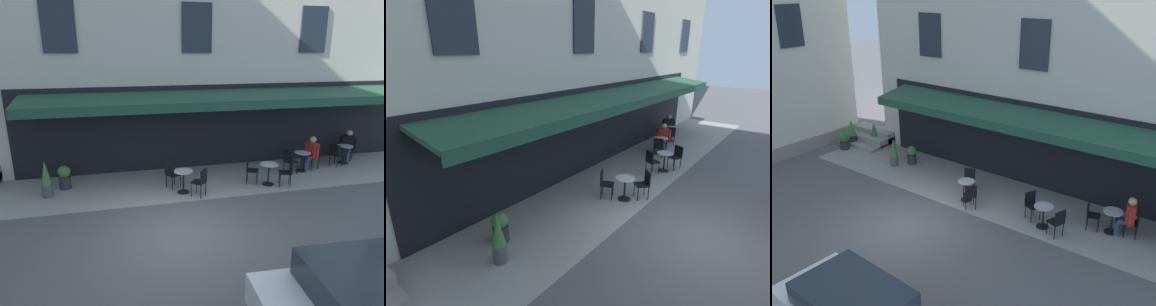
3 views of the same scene
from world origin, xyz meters
TOP-DOWN VIEW (x-y plane):
  - ground_plane at (0.00, 0.00)m, footprint 70.00×70.00m
  - sidewalk_cafe_terrace at (-3.25, -3.40)m, footprint 20.50×3.20m
  - cafe_table_near_entrance at (-7.61, -3.89)m, footprint 0.60×0.60m
  - cafe_chair_black_corner_right at (-7.02, -3.65)m, footprint 0.52×0.52m
  - cafe_chair_black_by_window at (-8.08, -4.30)m, footprint 0.56×0.56m
  - cafe_table_mid_terrace at (-3.59, -2.50)m, footprint 0.60×0.60m
  - cafe_chair_black_under_awning at (-4.18, -2.27)m, footprint 0.52×0.52m
  - cafe_chair_black_kerbside at (-3.03, -2.79)m, footprint 0.54×0.54m
  - cafe_table_streetside at (-0.61, -2.51)m, footprint 0.60×0.60m
  - cafe_chair_black_corner_left at (-1.09, -2.08)m, footprint 0.56×0.56m
  - cafe_chair_black_facing_street at (-0.34, -3.07)m, footprint 0.54×0.54m
  - cafe_table_far_end at (-5.43, -3.47)m, footprint 0.60×0.60m
  - cafe_chair_black_back_row at (-4.82, -3.31)m, footprint 0.49×0.49m
  - cafe_chair_black_near_door at (-6.04, -3.62)m, footprint 0.49×0.49m
  - seated_patron_in_red at (-5.83, -3.57)m, footprint 0.61×0.65m
  - seated_companion_in_black at (-7.92, -4.16)m, footprint 0.64×0.63m
  - potted_plant_entrance_right at (3.16, -3.76)m, footprint 0.41×0.41m
  - potted_plant_under_sign at (3.62, -3.17)m, footprint 0.32×0.32m

SIDE VIEW (x-z plane):
  - ground_plane at x=0.00m, z-range 0.00..0.00m
  - sidewalk_cafe_terrace at x=-3.25m, z-range 0.00..0.01m
  - potted_plant_entrance_right at x=3.16m, z-range 0.01..0.81m
  - cafe_table_near_entrance at x=-7.61m, z-range 0.12..0.87m
  - cafe_table_mid_terrace at x=-3.59m, z-range 0.12..0.87m
  - cafe_table_streetside at x=-0.61m, z-range 0.12..0.87m
  - cafe_table_far_end at x=-5.43m, z-range 0.12..0.87m
  - cafe_chair_black_corner_right at x=-7.02m, z-range 0.09..1.00m
  - cafe_chair_black_by_window at x=-8.08m, z-range 0.09..1.00m
  - cafe_chair_black_under_awning at x=-4.18m, z-range 0.09..1.00m
  - cafe_chair_black_kerbside at x=-3.03m, z-range 0.09..1.00m
  - cafe_chair_black_corner_left at x=-1.09m, z-range 0.09..1.00m
  - cafe_chair_black_facing_street at x=-0.34m, z-range 0.09..1.00m
  - cafe_chair_black_back_row at x=-4.82m, z-range 0.09..1.00m
  - cafe_chair_black_near_door at x=-6.04m, z-range 0.09..1.00m
  - potted_plant_under_sign at x=3.62m, z-range -0.01..1.19m
  - seated_patron_in_red at x=-5.83m, z-range 0.05..1.35m
  - seated_companion_in_black at x=-7.92m, z-range 0.05..1.36m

